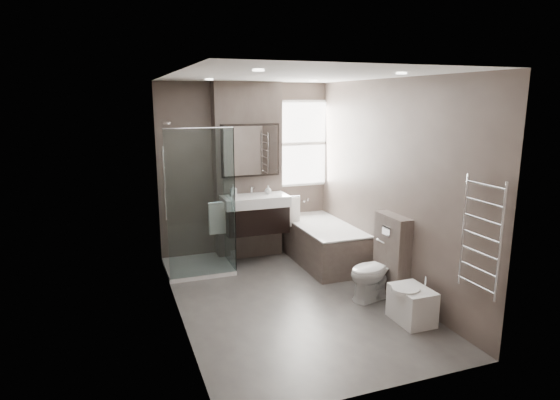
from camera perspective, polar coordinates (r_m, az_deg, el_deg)
name	(u,v)px	position (r m, az deg, el deg)	size (l,w,h in m)	color
room	(292,194)	(5.32, 1.43, 0.76)	(2.70, 3.90, 2.70)	#4F4C48
vanity_pier	(248,171)	(6.97, -3.95, 3.49)	(1.00, 0.25, 2.60)	brown
vanity	(255,213)	(6.75, -3.05, -1.63)	(0.95, 0.47, 0.66)	black
mirror_cabinet	(251,150)	(6.77, -3.60, 6.05)	(0.86, 0.08, 0.76)	black
towel_left	(217,218)	(6.60, -7.65, -2.23)	(0.24, 0.06, 0.44)	white
towel_right	(292,212)	(6.92, 1.44, -1.45)	(0.24, 0.06, 0.44)	white
shower_enclosure	(205,236)	(6.57, -9.11, -4.41)	(0.90, 0.90, 2.00)	white
bathtub	(322,241)	(6.90, 5.19, -5.03)	(0.75, 1.60, 0.57)	brown
window	(301,144)	(7.32, 2.61, 6.88)	(0.98, 0.06, 1.33)	white
toilet	(375,271)	(5.76, 11.54, -8.45)	(0.39, 0.68, 0.69)	white
cistern_box	(392,255)	(5.86, 13.45, -6.58)	(0.19, 0.55, 1.00)	brown
bidet	(411,304)	(5.33, 15.73, -12.12)	(0.41, 0.48, 0.50)	white
towel_radiator	(481,236)	(4.70, 23.34, -4.06)	(0.03, 0.49, 1.10)	silver
soap_bottle_a	(234,190)	(6.66, -5.68, 1.19)	(0.08, 0.08, 0.18)	white
soap_bottle_b	(268,190)	(6.81, -1.46, 1.28)	(0.10, 0.10, 0.13)	white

